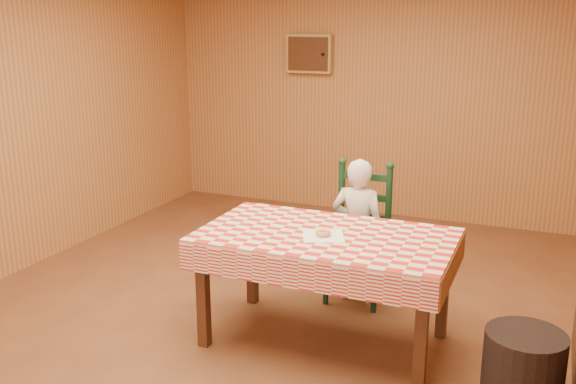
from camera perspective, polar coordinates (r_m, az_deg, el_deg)
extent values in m
plane|color=brown|center=(4.66, -0.98, -11.94)|extent=(6.00, 6.00, 0.00)
cube|color=#B0743F|center=(7.05, 8.97, 8.27)|extent=(5.00, 0.10, 2.60)
cube|color=tan|center=(7.22, 1.91, 12.19)|extent=(0.52, 0.08, 0.42)
cube|color=#462512|center=(7.18, 1.78, 12.17)|extent=(0.46, 0.02, 0.36)
sphere|color=black|center=(7.10, 3.12, 12.13)|extent=(0.04, 0.04, 0.04)
cube|color=#462512|center=(4.21, 3.38, -4.37)|extent=(1.60, 0.90, 0.06)
cube|color=#462512|center=(4.32, -7.54, -9.30)|extent=(0.07, 0.07, 0.69)
cube|color=#462512|center=(3.86, 11.75, -12.64)|extent=(0.07, 0.07, 0.69)
cube|color=#462512|center=(4.92, -3.19, -6.06)|extent=(0.07, 0.07, 0.69)
cube|color=#462512|center=(4.52, 13.64, -8.47)|extent=(0.07, 0.07, 0.69)
cube|color=red|center=(4.20, 3.39, -3.85)|extent=(1.64, 0.94, 0.02)
cube|color=red|center=(3.82, 0.98, -7.40)|extent=(1.64, 0.02, 0.18)
cube|color=red|center=(4.65, 5.31, -3.27)|extent=(1.64, 0.02, 0.18)
cube|color=#2C612C|center=(4.55, -6.43, -3.72)|extent=(0.02, 0.94, 0.18)
cube|color=#2C612C|center=(4.05, 14.43, -6.55)|extent=(0.02, 0.94, 0.18)
cube|color=black|center=(4.96, 6.17, -4.90)|extent=(0.44, 0.40, 0.04)
cylinder|color=black|center=(4.95, 3.39, -7.70)|extent=(0.04, 0.04, 0.41)
cylinder|color=black|center=(4.84, 7.67, -8.33)|extent=(0.04, 0.04, 0.41)
cylinder|color=black|center=(5.25, 4.64, -6.36)|extent=(0.04, 0.04, 0.41)
cylinder|color=black|center=(5.15, 8.69, -6.91)|extent=(0.04, 0.04, 0.41)
cylinder|color=black|center=(5.07, 4.77, -0.62)|extent=(0.05, 0.05, 0.60)
sphere|color=black|center=(5.00, 4.85, 2.69)|extent=(0.06, 0.06, 0.06)
cylinder|color=black|center=(4.97, 8.94, -1.08)|extent=(0.05, 0.05, 0.60)
sphere|color=black|center=(4.90, 9.08, 2.29)|extent=(0.06, 0.06, 0.06)
cube|color=black|center=(5.05, 6.79, -2.16)|extent=(0.38, 0.03, 0.05)
cube|color=black|center=(5.01, 6.85, -0.41)|extent=(0.38, 0.03, 0.05)
cube|color=black|center=(4.97, 6.91, 1.37)|extent=(0.38, 0.03, 0.05)
imported|color=silver|center=(4.92, 6.21, -3.45)|extent=(0.41, 0.27, 1.12)
cube|color=white|center=(4.15, 3.16, -3.91)|extent=(0.34, 0.34, 0.00)
torus|color=gold|center=(4.14, 3.16, -3.67)|extent=(0.12, 0.12, 0.03)
cylinder|color=black|center=(3.95, 20.16, -14.62)|extent=(0.54, 0.54, 0.45)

